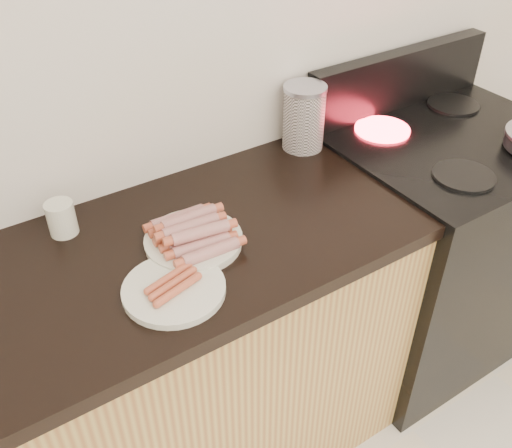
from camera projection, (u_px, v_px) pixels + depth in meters
wall_back at (187, 34)px, 1.48m from camera, size 4.00×0.04×2.60m
cabinet_base at (29, 447)px, 1.49m from camera, size 2.20×0.59×0.86m
stove at (431, 247)px, 2.11m from camera, size 0.76×0.65×0.91m
stove_panel at (399, 79)px, 1.97m from camera, size 0.76×0.06×0.20m
burner_near_left at (464, 176)px, 1.65m from camera, size 0.18×0.18×0.01m
burner_far_left at (382, 129)px, 1.87m from camera, size 0.18×0.18×0.01m
burner_far_right at (453, 105)px, 2.02m from camera, size 0.18×0.18×0.01m
main_plate at (194, 242)px, 1.42m from camera, size 0.31×0.31×0.02m
side_plate at (174, 289)px, 1.28m from camera, size 0.26×0.26×0.02m
hotdog_pile at (193, 232)px, 1.40m from camera, size 0.15×0.21×0.06m
plain_sausages at (173, 284)px, 1.27m from camera, size 0.12×0.09×0.02m
canister at (304, 117)px, 1.75m from camera, size 0.13×0.13×0.20m
mug at (62, 218)px, 1.43m from camera, size 0.07×0.07×0.09m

